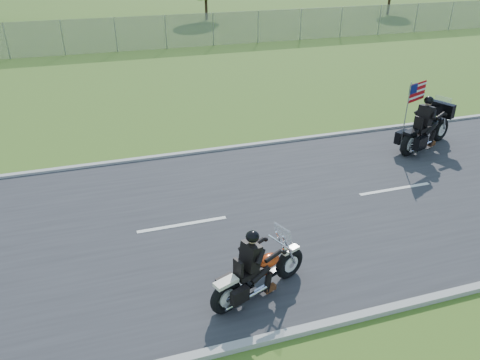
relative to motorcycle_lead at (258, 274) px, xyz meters
name	(u,v)px	position (x,y,z in m)	size (l,w,h in m)	color
ground	(260,213)	(1.06, 2.86, -0.50)	(420.00, 420.00, 0.00)	#3A5C1C
road	(260,212)	(1.06, 2.86, -0.48)	(120.00, 8.00, 0.04)	#28282B
curb_north	(218,150)	(1.06, 6.91, -0.45)	(120.00, 0.18, 0.12)	#9E9B93
curb_south	(334,323)	(1.06, -1.19, -0.45)	(120.00, 0.18, 0.12)	#9E9B93
fence	(63,38)	(-3.94, 22.86, 0.50)	(60.00, 0.03, 2.00)	gray
motorcycle_lead	(258,274)	(0.00, 0.00, 0.00)	(2.23, 1.11, 1.57)	black
motorcycle_follow	(426,131)	(7.63, 5.08, 0.13)	(2.60, 1.43, 2.29)	black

